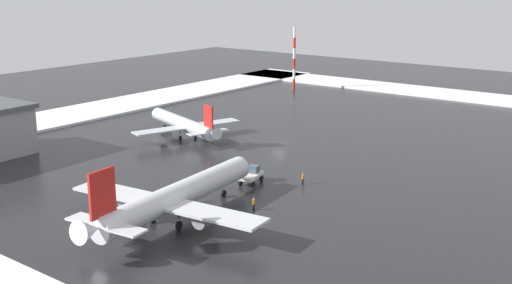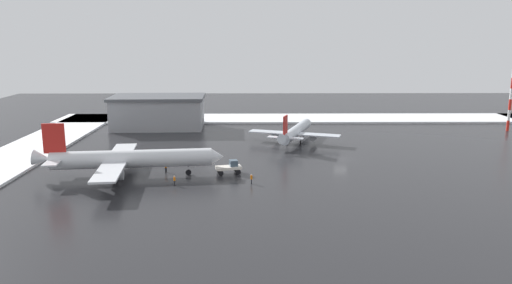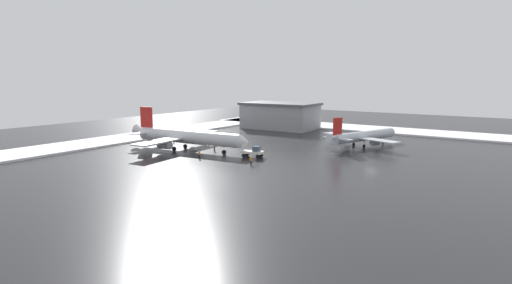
{
  "view_description": "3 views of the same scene",
  "coord_description": "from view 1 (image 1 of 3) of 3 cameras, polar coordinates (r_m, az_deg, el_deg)",
  "views": [
    {
      "loc": [
        94.36,
        66.8,
        29.84
      ],
      "look_at": [
        15.06,
        6.05,
        4.09
      ],
      "focal_mm": 45.0,
      "sensor_mm": 36.0,
      "label": 1
    },
    {
      "loc": [
        18.3,
        98.93,
        24.71
      ],
      "look_at": [
        17.4,
        4.63,
        4.62
      ],
      "focal_mm": 35.0,
      "sensor_mm": 36.0,
      "label": 2
    },
    {
      "loc": [
        -26.18,
        80.34,
        16.98
      ],
      "look_at": [
        23.91,
        7.33,
        2.8
      ],
      "focal_mm": 28.0,
      "sensor_mm": 36.0,
      "label": 3
    }
  ],
  "objects": [
    {
      "name": "ground_plane",
      "position": [
        119.41,
        2.09,
        -0.03
      ],
      "size": [
        240.0,
        240.0,
        0.0
      ],
      "primitive_type": "plane",
      "color": "#232326"
    },
    {
      "name": "ground_crew_near_tug",
      "position": [
        84.78,
        -0.2,
        -5.46
      ],
      "size": [
        0.36,
        0.36,
        1.71
      ],
      "rotation": [
        0.0,
        0.0,
        6.24
      ],
      "color": "black",
      "rests_on": "ground_plane"
    },
    {
      "name": "pushback_tug",
      "position": [
        95.72,
        -0.38,
        -2.91
      ],
      "size": [
        4.99,
        3.24,
        2.5
      ],
      "rotation": [
        0.0,
        0.0,
        3.38
      ],
      "color": "silver",
      "rests_on": "ground_plane"
    },
    {
      "name": "ground_crew_by_nose_gear",
      "position": [
        87.85,
        -5.67,
        -4.81
      ],
      "size": [
        0.36,
        0.36,
        1.71
      ],
      "rotation": [
        0.0,
        0.0,
        5.1
      ],
      "color": "black",
      "rests_on": "ground_plane"
    },
    {
      "name": "ground_crew_beside_wing",
      "position": [
        95.24,
        4.19,
        -3.23
      ],
      "size": [
        0.36,
        0.36,
        1.71
      ],
      "rotation": [
        0.0,
        0.0,
        0.14
      ],
      "color": "black",
      "rests_on": "ground_plane"
    },
    {
      "name": "antenna_mast",
      "position": [
        175.26,
        3.42,
        7.42
      ],
      "size": [
        0.7,
        0.7,
        16.9
      ],
      "color": "red",
      "rests_on": "ground_plane"
    },
    {
      "name": "snow_bank_far",
      "position": [
        153.05,
        -13.37,
        2.91
      ],
      "size": [
        152.0,
        16.0,
        0.51
      ],
      "primitive_type": "cube",
      "color": "white",
      "rests_on": "ground_plane"
    },
    {
      "name": "airplane_far_rear",
      "position": [
        80.95,
        -7.2,
        -4.82
      ],
      "size": [
        33.48,
        27.84,
        9.94
      ],
      "rotation": [
        0.0,
        0.0,
        3.25
      ],
      "color": "silver",
      "rests_on": "ground_plane"
    },
    {
      "name": "airplane_distant_tail",
      "position": [
        123.51,
        -6.45,
        1.6
      ],
      "size": [
        21.47,
        25.46,
        7.78
      ],
      "rotation": [
        0.0,
        0.0,
        4.39
      ],
      "color": "silver",
      "rests_on": "ground_plane"
    },
    {
      "name": "snow_bank_left",
      "position": [
        177.13,
        14.8,
        4.36
      ],
      "size": [
        14.0,
        116.0,
        0.51
      ],
      "primitive_type": "cube",
      "color": "white",
      "rests_on": "ground_plane"
    }
  ]
}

